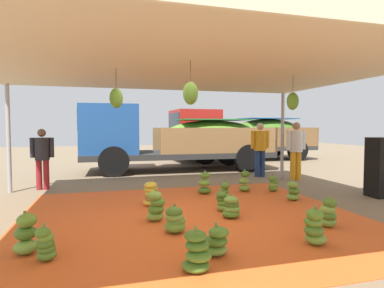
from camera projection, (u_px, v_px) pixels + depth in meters
The scene contains 25 objects.
ground_plane at pixel (163, 187), 8.63m from camera, with size 40.00×40.00×0.00m, color #7F6B51.
tarp_orange at pixel (193, 217), 5.74m from camera, with size 6.02×5.57×0.01m, color #E05B23.
tent_canopy at pixel (194, 68), 5.51m from camera, with size 8.00×7.00×2.74m.
banana_bunch_0 at pixel (314, 228), 4.38m from camera, with size 0.41×0.39×0.55m.
banana_bunch_1 at pixel (151, 195), 6.54m from camera, with size 0.42×0.42×0.54m.
banana_bunch_2 at pixel (328, 213), 5.14m from camera, with size 0.35×0.36×0.52m.
banana_bunch_3 at pixel (273, 184), 7.99m from camera, with size 0.31×0.29×0.44m.
banana_bunch_4 at pixel (175, 220), 4.91m from camera, with size 0.44×0.43×0.44m.
banana_bunch_5 at pixel (46, 245), 3.86m from camera, with size 0.30×0.30×0.46m.
banana_bunch_6 at pixel (156, 207), 5.49m from camera, with size 0.44×0.42×0.56m.
banana_bunch_7 at pixel (244, 182), 8.03m from camera, with size 0.39×0.40×0.55m.
banana_bunch_8 at pixel (26, 235), 4.08m from camera, with size 0.42×0.42×0.55m.
banana_bunch_9 at pixel (222, 202), 6.14m from camera, with size 0.32×0.33×0.42m.
banana_bunch_10 at pixel (225, 194), 6.59m from camera, with size 0.27×0.30×0.52m.
banana_bunch_11 at pixel (197, 252), 3.60m from camera, with size 0.46×0.44×0.51m.
banana_bunch_12 at pixel (231, 207), 5.70m from camera, with size 0.37×0.37×0.44m.
banana_bunch_13 at pixel (204, 184), 7.72m from camera, with size 0.37×0.35×0.57m.
banana_bunch_14 at pixel (216, 242), 4.03m from camera, with size 0.41×0.41×0.42m.
banana_bunch_15 at pixel (293, 192), 7.01m from camera, with size 0.37×0.37×0.47m.
cargo_truck_main at pixel (173, 138), 11.89m from camera, with size 7.03×2.54×2.40m.
cargo_truck_far at pixel (241, 134), 15.45m from camera, with size 7.10×2.61×2.40m.
worker_0 at pixel (42, 154), 8.26m from camera, with size 0.58×0.35×1.58m.
worker_1 at pixel (296, 146), 9.76m from camera, with size 0.65×0.40×1.78m.
worker_2 at pixel (260, 145), 10.39m from camera, with size 0.65×0.39×1.76m.
speaker_stack at pixel (382, 167), 7.40m from camera, with size 0.58×0.53×1.39m.
Camera 1 is at (-1.51, -5.45, 1.64)m, focal length 29.78 mm.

